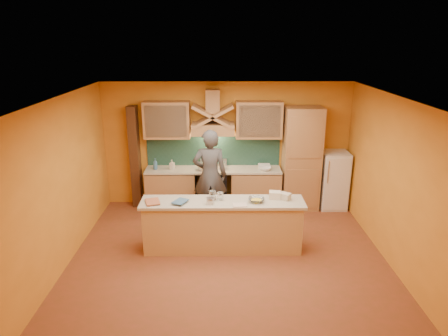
{
  "coord_description": "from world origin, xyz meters",
  "views": [
    {
      "loc": [
        -0.12,
        -6.22,
        3.69
      ],
      "look_at": [
        -0.07,
        0.9,
        1.36
      ],
      "focal_mm": 32.0,
      "sensor_mm": 36.0,
      "label": 1
    }
  ],
  "objects_px": {
    "stove": "(213,189)",
    "mixing_bowl": "(256,200)",
    "fridge": "(333,180)",
    "kitchen_scale": "(210,202)",
    "person": "(210,175)"
  },
  "relations": [
    {
      "from": "stove",
      "to": "kitchen_scale",
      "type": "distance_m",
      "value": 2.1
    },
    {
      "from": "stove",
      "to": "fridge",
      "type": "bearing_deg",
      "value": 0.0
    },
    {
      "from": "kitchen_scale",
      "to": "stove",
      "type": "bearing_deg",
      "value": 100.03
    },
    {
      "from": "person",
      "to": "kitchen_scale",
      "type": "bearing_deg",
      "value": 89.31
    },
    {
      "from": "person",
      "to": "mixing_bowl",
      "type": "relative_size",
      "value": 6.99
    },
    {
      "from": "fridge",
      "to": "person",
      "type": "bearing_deg",
      "value": -167.8
    },
    {
      "from": "fridge",
      "to": "mixing_bowl",
      "type": "relative_size",
      "value": 4.66
    },
    {
      "from": "kitchen_scale",
      "to": "fridge",
      "type": "bearing_deg",
      "value": 47.13
    },
    {
      "from": "person",
      "to": "kitchen_scale",
      "type": "height_order",
      "value": "person"
    },
    {
      "from": "stove",
      "to": "person",
      "type": "distance_m",
      "value": 0.8
    },
    {
      "from": "kitchen_scale",
      "to": "mixing_bowl",
      "type": "bearing_deg",
      "value": 17.02
    },
    {
      "from": "stove",
      "to": "mixing_bowl",
      "type": "height_order",
      "value": "mixing_bowl"
    },
    {
      "from": "mixing_bowl",
      "to": "stove",
      "type": "bearing_deg",
      "value": 112.4
    },
    {
      "from": "kitchen_scale",
      "to": "mixing_bowl",
      "type": "xyz_separation_m",
      "value": [
        0.81,
        0.09,
        -0.01
      ]
    },
    {
      "from": "stove",
      "to": "mixing_bowl",
      "type": "xyz_separation_m",
      "value": [
        0.8,
        -1.93,
        0.53
      ]
    }
  ]
}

